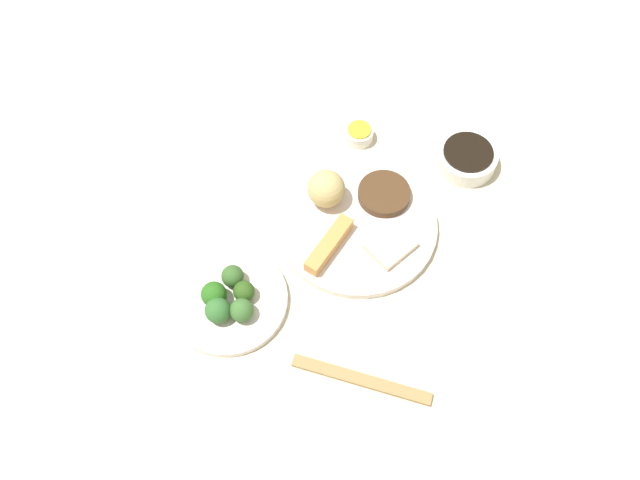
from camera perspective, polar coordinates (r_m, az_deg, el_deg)
The scene contains 17 objects.
tabletop at distance 1.19m, azimuth 3.13°, elevation -0.25°, with size 2.20×2.20×0.02m, color beige.
main_plate at distance 1.19m, azimuth 3.23°, elevation 1.33°, with size 0.29×0.29×0.02m, color white.
rice_scoop at distance 1.17m, azimuth 0.55°, elevation 4.46°, with size 0.07×0.07×0.07m, color tan.
spring_roll at distance 1.14m, azimuth 0.87°, elevation -0.55°, with size 0.12×0.03×0.03m, color #D79147.
crab_rangoon_wonton at distance 1.15m, azimuth 6.10°, elevation -0.44°, with size 0.08×0.06×0.01m, color beige.
stir_fry_heap at distance 1.20m, azimuth 5.56°, elevation 4.00°, with size 0.10×0.10×0.02m, color #49301A.
broccoli_plate at distance 1.13m, azimuth -7.91°, elevation -5.14°, with size 0.20×0.20×0.01m, color white.
broccoli_floret_0 at distance 1.10m, azimuth -6.59°, elevation -4.44°, with size 0.04×0.04×0.04m, color #30571C.
broccoli_floret_1 at distance 1.12m, azimuth -7.57°, elevation -3.12°, with size 0.04×0.04×0.04m, color #37622A.
broccoli_floret_2 at distance 1.09m, azimuth -6.79°, elevation -6.04°, with size 0.04×0.04×0.04m, color #3C6C31.
broccoli_floret_3 at distance 1.11m, azimuth -9.26°, elevation -4.45°, with size 0.04×0.04×0.04m, color #2A691D.
broccoli_floret_4 at distance 1.09m, azimuth -8.83°, elevation -6.03°, with size 0.04×0.04×0.04m, color #336D30.
soy_sauce_bowl at distance 1.28m, azimuth 12.54°, elevation 6.90°, with size 0.11×0.11×0.04m, color white.
soy_sauce_bowl_liquid at distance 1.27m, azimuth 12.71°, elevation 7.43°, with size 0.09×0.09×0.00m, color black.
sauce_ramekin_hot_mustard at distance 1.30m, azimuth 3.39°, elevation 9.10°, with size 0.05×0.05×0.03m, color white.
sauce_ramekin_hot_mustard_liquid at distance 1.28m, azimuth 3.43°, elevation 9.51°, with size 0.05×0.05×0.00m, color gold.
chopsticks_pair at distance 1.07m, azimuth 3.59°, elevation -11.96°, with size 0.23×0.02×0.01m, color #A37F4B.
Camera 1 is at (-0.32, -0.48, 1.05)m, focal length 37.01 mm.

